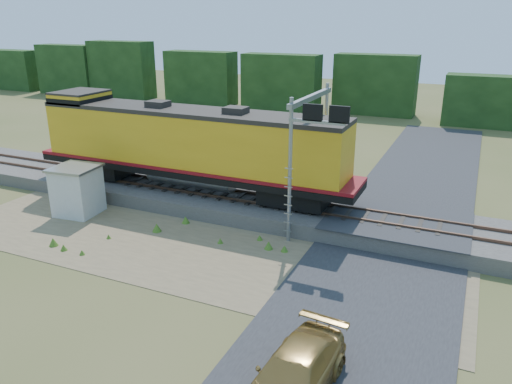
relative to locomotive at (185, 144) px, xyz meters
The scene contains 11 objects.
ground 8.75m from the locomotive, 48.53° to the right, with size 140.00×140.00×0.00m, color #475123.
ballast 6.15m from the locomotive, ahead, with size 70.00×5.00×0.80m, color slate.
rails 5.92m from the locomotive, ahead, with size 70.00×1.54×0.16m.
dirt_shoulder 7.31m from the locomotive, 59.01° to the right, with size 26.00×8.00×0.03m, color #8C7754.
road 13.81m from the locomotive, 23.14° to the right, with size 7.00×66.00×0.86m.
tree_line_north 32.44m from the locomotive, 80.59° to the left, with size 130.00×3.00×6.50m.
weed_clumps 7.10m from the locomotive, 73.01° to the right, with size 15.00×6.20×0.56m, color #487321, non-canonical shape.
locomotive is the anchor object (origin of this frame).
shed 6.53m from the locomotive, 136.64° to the right, with size 2.57×2.57×2.76m.
signal_gantry 8.12m from the locomotive, ahead, with size 2.81×6.20×7.09m.
car 17.36m from the locomotive, 48.01° to the right, with size 1.96×4.83×1.40m, color olive.
Camera 1 is at (10.03, -17.97, 10.53)m, focal length 35.00 mm.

